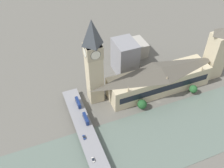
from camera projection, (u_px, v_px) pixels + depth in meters
The scene contains 14 objects.
ground_plane at pixel (158, 102), 232.82m from camera, with size 600.00×600.00×0.00m, color #605E56.
river_water at pixel (180, 131), 208.00m from camera, with size 59.99×360.00×0.30m, color slate.
parliament_hall at pixel (159, 79), 236.39m from camera, with size 24.91×100.16×27.24m.
clock_tower at pixel (94, 62), 207.32m from camera, with size 14.05×14.05×81.82m.
victoria_tower at pixel (216, 53), 244.22m from camera, with size 15.94×15.94×58.83m.
road_bridge at pixel (96, 157), 184.45m from camera, with size 151.98×14.10×5.89m.
double_decker_bus_mid at pixel (86, 119), 206.68m from camera, with size 11.61×2.65×4.94m.
double_decker_bus_rear at pixel (78, 102), 220.33m from camera, with size 11.93×2.62×4.86m.
car_northbound_lead at pixel (93, 160), 180.81m from camera, with size 4.16×1.94×1.24m.
car_northbound_mid at pixel (84, 137), 195.40m from camera, with size 4.14×1.91×1.29m.
city_block_west at pixel (125, 57), 254.63m from camera, with size 27.01×20.95×35.90m.
city_block_center at pixel (134, 48), 283.69m from camera, with size 24.79×24.91×16.27m.
tree_embankment_near at pixel (142, 104), 222.67m from camera, with size 8.60×8.60×9.96m.
tree_embankment_mid at pixel (193, 89), 236.84m from camera, with size 7.71×7.71×9.93m.
Camera 1 is at (-133.40, 100.21, 168.84)m, focal length 40.00 mm.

